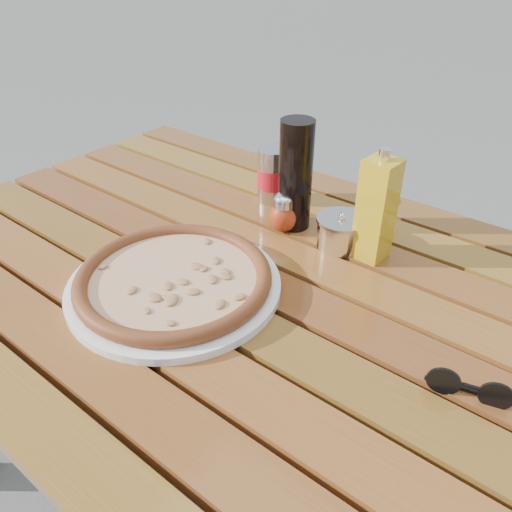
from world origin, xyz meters
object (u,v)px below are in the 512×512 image
Objects in this scene: soda_can at (273,175)px; table at (249,308)px; dark_bottle at (296,176)px; pizza at (174,278)px; pepper_shaker at (284,213)px; oregano_shaker at (284,212)px; sunglasses at (469,388)px; plate at (175,285)px; olive_oil_cruet at (376,210)px; parmesan_tin at (341,231)px.

table is at bearing -61.15° from soda_can.
table is 6.36× the size of dark_bottle.
pepper_shaker is at bearing 83.67° from pizza.
soda_can reaches higher than oregano_shaker.
table is 3.75× the size of pizza.
oregano_shaker is at bearing -42.64° from soda_can.
sunglasses is at bearing -24.82° from oregano_shaker.
pepper_shaker is 0.08m from dark_bottle.
plate is at bearing 173.55° from sunglasses.
dark_bottle is at bearing 82.89° from pepper_shaker.
dark_bottle is 1.83× the size of soda_can.
pepper_shaker is 0.14m from soda_can.
soda_can is 1.10× the size of sunglasses.
oregano_shaker is at bearing 112.36° from pepper_shaker.
olive_oil_cruet reaches higher than soda_can.
pepper_shaker is 0.68× the size of soda_can.
soda_can is at bearing 135.96° from sunglasses.
plate reaches higher than table.
parmesan_tin reaches higher than table.
dark_bottle is (0.01, 0.02, 0.07)m from oregano_shaker.
olive_oil_cruet reaches higher than pepper_shaker.
pizza is at bearing -125.37° from olive_oil_cruet.
pepper_shaker is 0.37× the size of dark_bottle.
sunglasses is at bearing -4.94° from table.
oregano_shaker is (0.03, 0.28, 0.03)m from plate.
parmesan_tin is at bearing 10.39° from pepper_shaker.
table is 0.32m from soda_can.
soda_can is (-0.10, 0.09, 0.02)m from pepper_shaker.
sunglasses is at bearing -34.42° from parmesan_tin.
dark_bottle is 2.01× the size of sunglasses.
pizza is at bearing -95.65° from oregano_shaker.
sunglasses is (0.54, -0.29, -0.04)m from soda_can.
table is 11.67× the size of soda_can.
table is 17.07× the size of pepper_shaker.
table is at bearing -111.92° from parmesan_tin.
soda_can reaches higher than pepper_shaker.
pizza is 0.32m from dark_bottle.
parmesan_tin is at bearing -4.48° from dark_bottle.
plate is 3.60× the size of parmesan_tin.
sunglasses is (0.39, -0.03, 0.09)m from table.
dark_bottle is 0.14m from parmesan_tin.
oregano_shaker is 0.12m from parmesan_tin.
table is 0.29m from olive_oil_cruet.
table is 14.00× the size of parmesan_tin.
sunglasses is (0.32, -0.22, -0.01)m from parmesan_tin.
soda_can is at bearing 137.36° from oregano_shaker.
olive_oil_cruet is (0.28, -0.07, 0.04)m from soda_can.
oregano_shaker reaches higher than sunglasses.
sunglasses is at bearing -27.71° from dark_bottle.
plate is at bearing -96.41° from dark_bottle.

